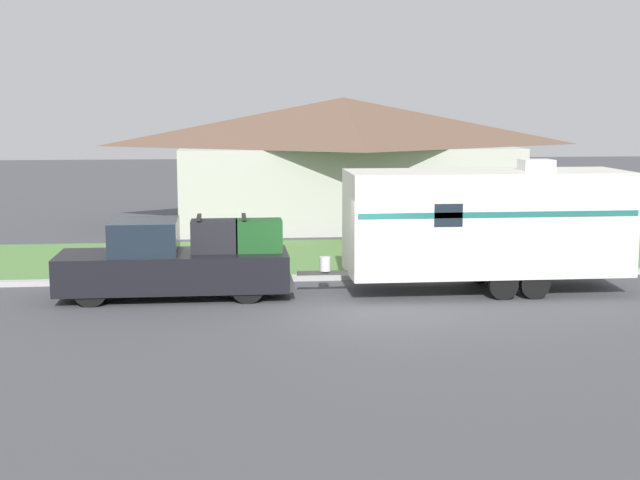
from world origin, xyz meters
name	(u,v)px	position (x,y,z in m)	size (l,w,h in m)	color
ground_plane	(357,310)	(0.00, 0.00, 0.00)	(120.00, 120.00, 0.00)	#47474C
curb_strip	(337,277)	(0.00, 3.75, 0.07)	(80.00, 0.30, 0.14)	#ADADA8
lawn_strip	(323,257)	(0.00, 7.40, 0.01)	(80.00, 7.00, 0.03)	#568442
house_across_street	(343,159)	(1.67, 15.56, 2.63)	(13.90, 8.38, 5.08)	#B2B2A8
pickup_truck	(176,262)	(-4.29, 1.89, 0.90)	(5.80, 1.97, 2.06)	black
travel_trailer	(486,222)	(3.62, 1.89, 1.80)	(8.44, 2.41, 3.40)	black
mailbox	(448,239)	(3.32, 4.56, 0.96)	(0.48, 0.20, 1.25)	brown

